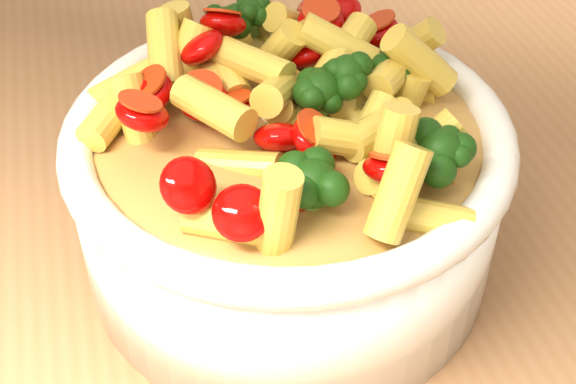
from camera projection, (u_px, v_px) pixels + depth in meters
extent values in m
cube|color=#A67147|center=(295.00, 217.00, 0.59)|extent=(1.20, 0.80, 0.04)
cylinder|color=#A67147|center=(574.00, 219.00, 1.25)|extent=(0.05, 0.05, 0.86)
cylinder|color=white|center=(288.00, 198.00, 0.50)|extent=(0.26, 0.26, 0.10)
ellipsoid|color=white|center=(288.00, 234.00, 0.52)|extent=(0.24, 0.24, 0.04)
torus|color=white|center=(288.00, 133.00, 0.47)|extent=(0.26, 0.26, 0.02)
ellipsoid|color=#EAAE4F|center=(288.00, 133.00, 0.47)|extent=(0.23, 0.23, 0.03)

